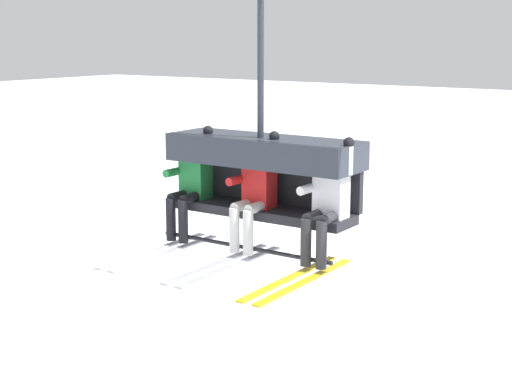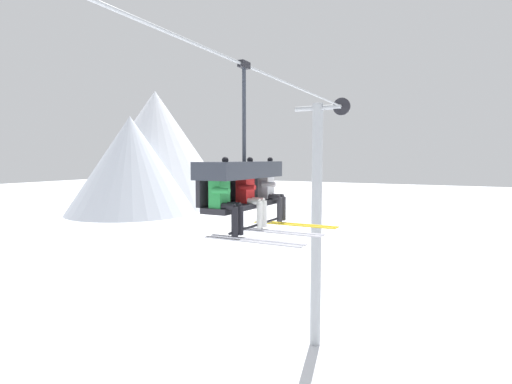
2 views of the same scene
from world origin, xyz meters
The scene contains 4 objects.
chairlift_chair centered at (0.71, -0.73, 6.13)m, with size 2.17×0.74×2.94m.
skier_green centered at (-0.17, -0.94, 5.84)m, with size 0.48×1.70×1.34m.
skier_red centered at (0.71, -0.94, 5.84)m, with size 0.48×1.70×1.34m.
skier_white centered at (1.58, -0.94, 5.84)m, with size 0.48×1.70×1.34m.
Camera 1 is at (5.32, -7.65, 7.49)m, focal length 55.00 mm.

